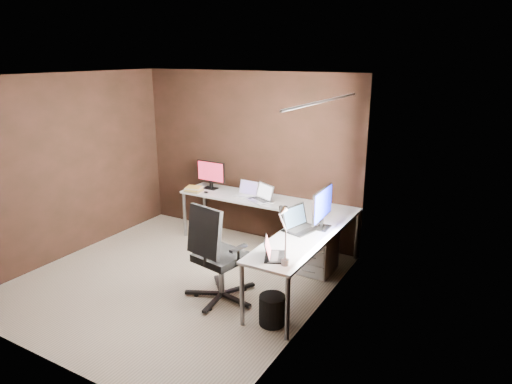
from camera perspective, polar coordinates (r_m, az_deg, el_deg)
room at (r=5.29m, az=-7.44°, el=0.82°), size 3.60×3.60×2.50m
desk at (r=6.00m, az=2.22°, el=-3.10°), size 2.65×2.25×0.73m
drawer_pedestal at (r=6.01m, az=7.66°, el=-7.10°), size 0.42×0.50×0.60m
monitor_left at (r=7.03m, az=-5.66°, el=2.34°), size 0.49×0.14×0.43m
monitor_right at (r=5.44m, az=8.31°, el=-1.73°), size 0.15×0.60×0.49m
laptop_white at (r=6.68m, az=-1.16°, el=-0.10°), size 0.33×0.24×0.21m
laptop_silver at (r=6.46m, az=0.71°, el=-0.65°), size 0.43×0.38×0.24m
laptop_black_big at (r=5.45m, az=5.39°, el=-4.06°), size 0.38×0.47×0.27m
laptop_black_small at (r=4.70m, az=2.09°, el=-7.65°), size 0.33×0.37×0.21m
book_stack at (r=6.96m, az=-7.77°, el=0.36°), size 0.27×0.23×0.08m
mouse_left at (r=6.85m, az=-6.27°, el=-0.03°), size 0.08×0.05×0.03m
mouse_corner at (r=6.18m, az=3.70°, el=-1.85°), size 0.09×0.07×0.03m
desk_lamp at (r=4.50m, az=3.36°, el=-4.49°), size 0.19×0.22×0.57m
office_chair at (r=5.31m, az=-4.69°, el=-9.90°), size 0.65×0.67×1.17m
wastebasket at (r=4.93m, az=2.03°, el=-14.51°), size 0.36×0.36×0.32m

